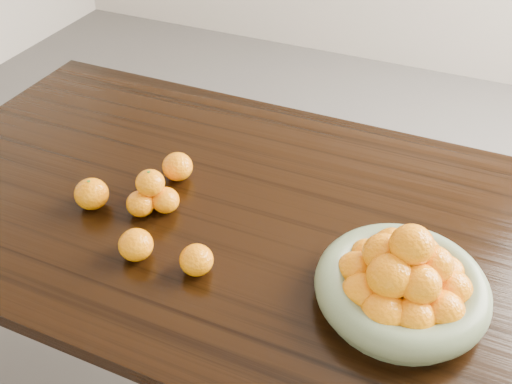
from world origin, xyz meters
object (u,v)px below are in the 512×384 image
at_px(fruit_bowl, 403,282).
at_px(dining_table, 277,245).
at_px(loose_orange_0, 92,194).
at_px(orange_pyramid, 152,194).

bearing_deg(fruit_bowl, dining_table, 156.69).
relative_size(fruit_bowl, loose_orange_0, 4.24).
bearing_deg(dining_table, loose_orange_0, -162.13).
distance_m(fruit_bowl, loose_orange_0, 0.76).
height_order(dining_table, orange_pyramid, orange_pyramid).
xyz_separation_m(fruit_bowl, loose_orange_0, (-0.76, 0.00, -0.02)).
bearing_deg(fruit_bowl, loose_orange_0, 179.98).
relative_size(dining_table, orange_pyramid, 15.62).
height_order(fruit_bowl, loose_orange_0, fruit_bowl).
relative_size(dining_table, loose_orange_0, 24.06).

